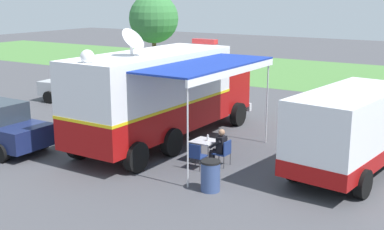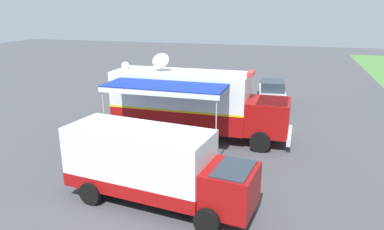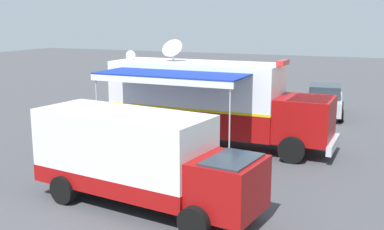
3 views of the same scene
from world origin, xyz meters
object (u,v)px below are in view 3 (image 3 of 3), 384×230
object	(u,v)px
command_truck	(212,100)
seated_responder	(151,144)
water_bottle	(159,136)
support_truck	(138,159)
trash_bin	(91,149)
folding_table	(160,140)
car_far_corner	(325,101)
folding_chair_at_table	(148,149)
car_behind_truck	(173,101)
folding_chair_beside_table	(138,143)

from	to	relation	value
command_truck	seated_responder	distance (m)	3.58
water_bottle	support_truck	size ratio (longest dim) A/B	0.03
trash_bin	folding_table	bearing A→B (deg)	124.50
trash_bin	command_truck	bearing A→B (deg)	139.50
seated_responder	trash_bin	xyz separation A→B (m)	(0.89, -2.11, -0.20)
support_truck	seated_responder	bearing A→B (deg)	-156.09
car_far_corner	folding_chair_at_table	bearing A→B (deg)	-23.51
folding_chair_at_table	car_far_corner	distance (m)	12.22
folding_table	car_far_corner	bearing A→B (deg)	155.26
seated_responder	folding_table	bearing A→B (deg)	172.87
folding_table	folding_chair_at_table	world-z (taller)	folding_chair_at_table
car_behind_truck	water_bottle	bearing A→B (deg)	21.83
support_truck	car_behind_truck	bearing A→B (deg)	-158.81
car_far_corner	car_behind_truck	bearing A→B (deg)	-66.67
folding_table	folding_chair_at_table	bearing A→B (deg)	-5.62
trash_bin	water_bottle	bearing A→B (deg)	122.05
command_truck	support_truck	world-z (taller)	command_truck
car_behind_truck	car_far_corner	xyz separation A→B (m)	(-3.30, 7.64, 0.00)
folding_table	command_truck	bearing A→B (deg)	153.93
folding_chair_at_table	trash_bin	xyz separation A→B (m)	(0.70, -2.10, -0.06)
folding_table	car_behind_truck	size ratio (longest dim) A/B	0.19
folding_chair_beside_table	trash_bin	distance (m)	1.87
folding_table	support_truck	size ratio (longest dim) A/B	0.12
seated_responder	car_behind_truck	distance (m)	8.20
command_truck	car_far_corner	size ratio (longest dim) A/B	2.18
command_truck	car_behind_truck	world-z (taller)	command_truck
water_bottle	car_behind_truck	xyz separation A→B (m)	(-7.21, -2.89, 0.05)
command_truck	seated_responder	xyz separation A→B (m)	(3.08, -1.29, -1.29)
folding_chair_beside_table	support_truck	bearing A→B (deg)	29.99
command_truck	trash_bin	world-z (taller)	command_truck
seated_responder	support_truck	distance (m)	4.39
folding_chair_at_table	support_truck	distance (m)	4.24
folding_table	seated_responder	size ratio (longest dim) A/B	0.65
folding_table	trash_bin	distance (m)	2.66
trash_bin	car_behind_truck	xyz separation A→B (m)	(-8.61, -0.67, 0.42)
folding_chair_beside_table	support_truck	world-z (taller)	support_truck
folding_chair_beside_table	car_far_corner	bearing A→B (deg)	151.94
water_bottle	car_far_corner	size ratio (longest dim) A/B	0.05
folding_table	trash_bin	bearing A→B (deg)	-55.50
seated_responder	car_behind_truck	world-z (taller)	car_behind_truck
folding_table	car_behind_truck	world-z (taller)	car_behind_truck
folding_table	car_behind_truck	distance (m)	7.66
folding_chair_at_table	seated_responder	bearing A→B (deg)	179.31
folding_chair_beside_table	trash_bin	world-z (taller)	trash_bin
command_truck	car_far_corner	distance (m)	8.77
support_truck	car_behind_truck	size ratio (longest dim) A/B	1.67
seated_responder	folding_chair_beside_table	bearing A→B (deg)	-118.74
water_bottle	car_behind_truck	size ratio (longest dim) A/B	0.05
water_bottle	car_behind_truck	world-z (taller)	car_behind_truck
command_truck	support_truck	bearing A→B (deg)	3.80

